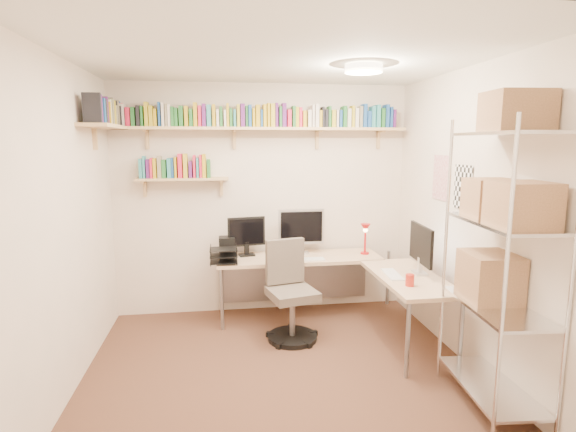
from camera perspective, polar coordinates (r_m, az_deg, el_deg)
The scene contains 6 objects.
ground at distance 3.92m, azimuth -0.87°, elevation -19.32°, with size 3.20×3.20×0.00m, color #492C1F.
room_shell at distance 3.46m, azimuth -0.86°, elevation 3.86°, with size 3.24×3.04×2.52m.
wall_shelves at distance 4.70m, azimuth -8.42°, elevation 11.07°, with size 3.12×1.09×0.80m.
corner_desk at distance 4.63m, azimuth 3.40°, elevation -5.86°, with size 2.07×1.72×1.17m.
office_chair at distance 4.38m, azimuth 0.28°, elevation -10.37°, with size 0.51×0.52×0.95m.
wire_rack at distance 3.36m, azimuth 25.57°, elevation -0.59°, with size 0.51×0.92×2.20m.
Camera 1 is at (-0.45, -3.41, 1.88)m, focal length 28.00 mm.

